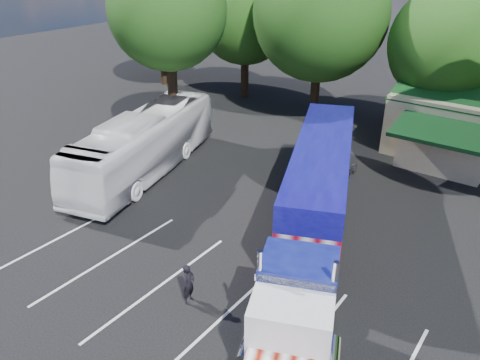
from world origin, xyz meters
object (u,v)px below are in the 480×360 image
Objects in this scene: woman at (189,284)px; tour_bus at (145,144)px; bicycle at (352,170)px; semi_truck at (315,201)px.

tour_bus is (-10.06, 7.29, 0.96)m from woman.
semi_truck is at bearing -86.12° from bicycle.
woman reaches higher than bicycle.
tour_bus reaches higher than bicycle.
bicycle is at bearing -11.85° from woman.
woman is at bearing -51.66° from tour_bus.
semi_truck is 11.37× the size of woman.
semi_truck reaches higher than woman.
tour_bus is (-12.11, 1.12, -0.58)m from semi_truck.
semi_truck is at bearing -21.01° from tour_bus.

